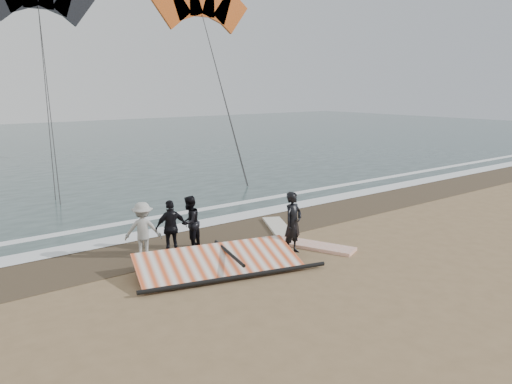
% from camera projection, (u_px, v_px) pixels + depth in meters
% --- Properties ---
extents(ground, '(120.00, 120.00, 0.00)m').
position_uv_depth(ground, '(359.00, 264.00, 13.19)').
color(ground, '#8C704C').
rests_on(ground, ground).
extents(sea, '(120.00, 54.00, 0.02)m').
position_uv_depth(sea, '(31.00, 147.00, 38.72)').
color(sea, '#233838').
rests_on(sea, ground).
extents(wet_sand, '(120.00, 2.80, 0.01)m').
position_uv_depth(wet_sand, '(255.00, 227.00, 16.67)').
color(wet_sand, '#4C3D2B').
rests_on(wet_sand, ground).
extents(foam_near, '(120.00, 0.90, 0.01)m').
position_uv_depth(foam_near, '(231.00, 218.00, 17.75)').
color(foam_near, white).
rests_on(foam_near, sea).
extents(foam_far, '(120.00, 0.45, 0.01)m').
position_uv_depth(foam_far, '(206.00, 209.00, 19.06)').
color(foam_far, white).
rests_on(foam_far, sea).
extents(man_main, '(0.71, 0.54, 1.76)m').
position_uv_depth(man_main, '(293.00, 223.00, 13.92)').
color(man_main, black).
rests_on(man_main, ground).
extents(board_white, '(1.52, 2.44, 0.09)m').
position_uv_depth(board_white, '(315.00, 246.00, 14.57)').
color(board_white, white).
rests_on(board_white, ground).
extents(board_cream, '(1.60, 2.33, 0.10)m').
position_uv_depth(board_cream, '(278.00, 227.00, 16.50)').
color(board_cream, silver).
rests_on(board_cream, ground).
extents(trio_cluster, '(2.45, 1.05, 1.56)m').
position_uv_depth(trio_cluster, '(166.00, 227.00, 13.89)').
color(trio_cluster, black).
rests_on(trio_cluster, ground).
extents(sail_rig, '(4.67, 2.73, 0.52)m').
position_uv_depth(sail_rig, '(214.00, 264.00, 12.66)').
color(sail_rig, black).
rests_on(sail_rig, ground).
extents(kite_red, '(7.21, 3.96, 11.88)m').
position_uv_depth(kite_red, '(202.00, 9.00, 28.86)').
color(kite_red, '#C24E16').
rests_on(kite_red, ground).
extents(kite_dark, '(6.98, 5.17, 13.71)m').
position_uv_depth(kite_dark, '(38.00, 0.00, 27.03)').
color(kite_dark, black).
rests_on(kite_dark, ground).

